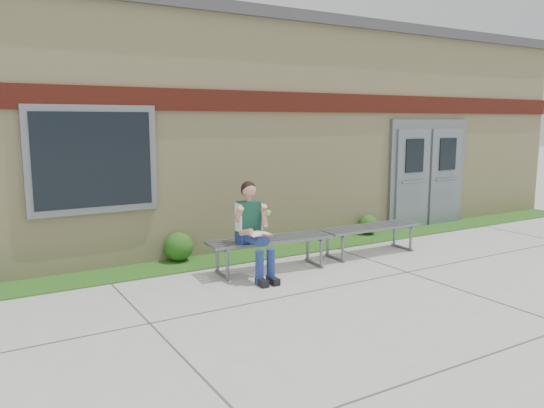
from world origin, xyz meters
TOP-DOWN VIEW (x-y plane):
  - ground at (0.00, 0.00)m, footprint 80.00×80.00m
  - grass_strip at (0.00, 2.60)m, footprint 16.00×0.80m
  - school_building at (-0.00, 5.99)m, footprint 16.20×6.22m
  - bench_left at (-0.73, 1.66)m, footprint 1.98×0.73m
  - bench_right at (1.27, 1.66)m, footprint 1.87×0.55m
  - girl at (-1.13, 1.45)m, footprint 0.49×0.82m
  - shrub_mid at (-1.75, 2.85)m, footprint 0.47×0.47m
  - shrub_east at (2.26, 2.85)m, footprint 0.38×0.38m

SIDE VIEW (x-z plane):
  - ground at x=0.00m, z-range 0.00..0.00m
  - grass_strip at x=0.00m, z-range 0.00..0.02m
  - shrub_east at x=2.26m, z-range 0.02..0.40m
  - shrub_mid at x=-1.75m, z-range 0.02..0.49m
  - bench_right at x=1.27m, z-range 0.13..0.62m
  - bench_left at x=-0.73m, z-range 0.14..0.64m
  - girl at x=-1.13m, z-range 0.04..1.45m
  - school_building at x=0.00m, z-range 0.00..4.20m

